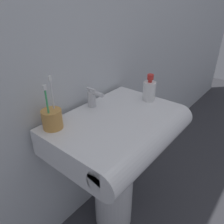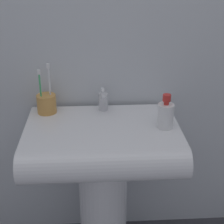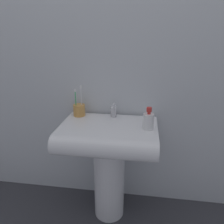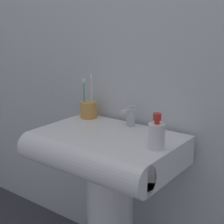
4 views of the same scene
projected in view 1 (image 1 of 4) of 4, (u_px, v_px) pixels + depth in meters
The scene contains 6 objects.
ground_plane at pixel (113, 217), 1.34m from camera, with size 6.00×6.00×0.00m, color #38383D.
sink_pedestal at pixel (114, 183), 1.20m from camera, with size 0.21×0.21×0.59m, color white.
sink_basin at pixel (122, 131), 1.00m from camera, with size 0.62×0.45×0.12m.
faucet at pixel (93, 98), 1.06m from camera, with size 0.04×0.10×0.09m.
toothbrush_cup at pixel (52, 119), 0.89m from camera, with size 0.08×0.08×0.22m.
soap_bottle at pixel (149, 90), 1.12m from camera, with size 0.06×0.06×0.14m.
Camera 1 is at (-0.67, -0.54, 1.21)m, focal length 35.00 mm.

